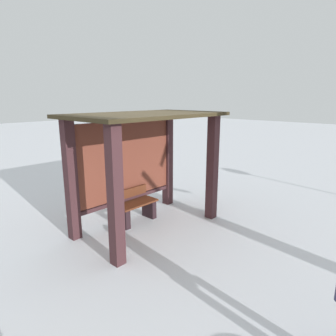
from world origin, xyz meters
name	(u,v)px	position (x,y,z in m)	size (l,w,h in m)	color
ground_plane	(148,227)	(0.00, 0.00, 0.00)	(60.00, 60.00, 0.00)	silver
bus_shelter	(140,149)	(0.00, 0.21, 1.63)	(3.11, 1.81, 2.38)	#3B2124
bench_left_inside	(136,208)	(0.00, 0.40, 0.32)	(0.96, 0.42, 0.73)	#542816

